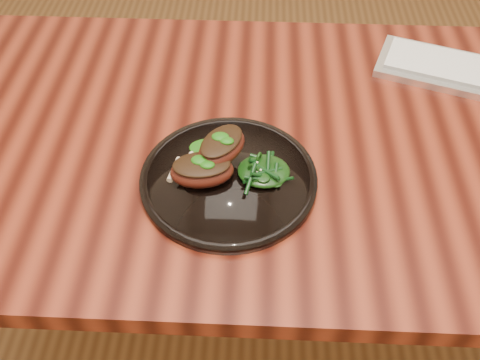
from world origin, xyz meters
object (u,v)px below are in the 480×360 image
Objects in this scene: greens_heap at (264,169)px; lamb_chop_front at (202,170)px; plate at (229,179)px; desk at (295,165)px.

lamb_chop_front is at bearing -171.16° from greens_heap.
greens_heap reaches higher than plate.
desk is at bearing 39.35° from lamb_chop_front.
desk is 13.51× the size of lamb_chop_front.
lamb_chop_front is 1.30× the size of greens_heap.
plate is 0.07m from greens_heap.
greens_heap is (0.06, 0.01, 0.02)m from plate.
greens_heap is at bearing 8.84° from lamb_chop_front.
greens_heap is at bearing -117.95° from desk.
plate is 0.06m from lamb_chop_front.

